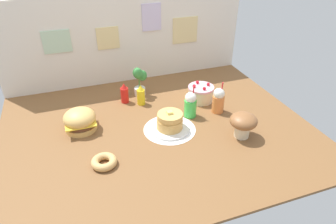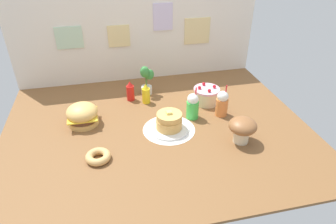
# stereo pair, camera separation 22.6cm
# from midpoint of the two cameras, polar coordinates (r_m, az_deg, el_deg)

# --- Properties ---
(ground_plane) EXTENTS (2.33, 1.86, 0.02)m
(ground_plane) POSITION_cam_midpoint_polar(r_m,az_deg,el_deg) (2.34, 0.68, -3.31)
(ground_plane) COLOR brown
(back_wall) EXTENTS (2.33, 0.04, 0.84)m
(back_wall) POSITION_cam_midpoint_polar(r_m,az_deg,el_deg) (2.97, -3.46, 13.85)
(back_wall) COLOR silver
(back_wall) RESTS_ON ground_plane
(doily_mat) EXTENTS (0.40, 0.40, 0.00)m
(doily_mat) POSITION_cam_midpoint_polar(r_m,az_deg,el_deg) (2.32, 2.97, -3.37)
(doily_mat) COLOR white
(doily_mat) RESTS_ON ground_plane
(burger) EXTENTS (0.24, 0.24, 0.17)m
(burger) POSITION_cam_midpoint_polar(r_m,az_deg,el_deg) (2.41, -13.36, -0.58)
(burger) COLOR #DBA859
(burger) RESTS_ON ground_plane
(pancake_stack) EXTENTS (0.31, 0.31, 0.16)m
(pancake_stack) POSITION_cam_midpoint_polar(r_m,az_deg,el_deg) (2.28, 3.04, -2.05)
(pancake_stack) COLOR white
(pancake_stack) RESTS_ON doily_mat
(layer_cake) EXTENTS (0.23, 0.23, 0.17)m
(layer_cake) POSITION_cam_midpoint_polar(r_m,az_deg,el_deg) (2.67, 9.70, 3.06)
(layer_cake) COLOR beige
(layer_cake) RESTS_ON ground_plane
(ketchup_bottle) EXTENTS (0.07, 0.07, 0.18)m
(ketchup_bottle) POSITION_cam_midpoint_polar(r_m,az_deg,el_deg) (2.68, -4.76, 3.86)
(ketchup_bottle) COLOR red
(ketchup_bottle) RESTS_ON ground_plane
(mustard_bottle) EXTENTS (0.07, 0.07, 0.18)m
(mustard_bottle) POSITION_cam_midpoint_polar(r_m,az_deg,el_deg) (2.63, -1.75, 3.37)
(mustard_bottle) COLOR yellow
(mustard_bottle) RESTS_ON ground_plane
(cream_soda_cup) EXTENTS (0.10, 0.10, 0.27)m
(cream_soda_cup) POSITION_cam_midpoint_polar(r_m,az_deg,el_deg) (2.42, 7.36, 1.05)
(cream_soda_cup) COLOR green
(cream_soda_cup) RESTS_ON ground_plane
(orange_float_cup) EXTENTS (0.10, 0.10, 0.27)m
(orange_float_cup) POSITION_cam_midpoint_polar(r_m,az_deg,el_deg) (2.50, 12.77, 1.52)
(orange_float_cup) COLOR orange
(orange_float_cup) RESTS_ON ground_plane
(donut_pink_glaze) EXTENTS (0.17, 0.17, 0.05)m
(donut_pink_glaze) POSITION_cam_midpoint_polar(r_m,az_deg,el_deg) (2.06, -10.04, -8.42)
(donut_pink_glaze) COLOR tan
(donut_pink_glaze) RESTS_ON ground_plane
(potted_plant) EXTENTS (0.13, 0.11, 0.28)m
(potted_plant) POSITION_cam_midpoint_polar(r_m,az_deg,el_deg) (2.75, -1.76, 6.22)
(potted_plant) COLOR white
(potted_plant) RESTS_ON ground_plane
(mushroom_stool) EXTENTS (0.20, 0.20, 0.19)m
(mushroom_stool) POSITION_cam_midpoint_polar(r_m,az_deg,el_deg) (2.22, 16.79, -2.98)
(mushroom_stool) COLOR beige
(mushroom_stool) RESTS_ON ground_plane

